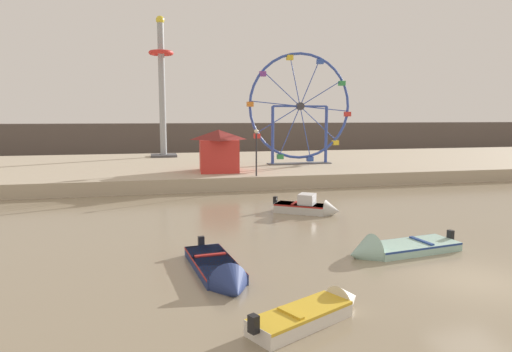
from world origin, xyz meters
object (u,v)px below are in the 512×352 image
at_px(motorboat_white_red_stripe, 316,311).
at_px(motorboat_seafoam, 389,249).
at_px(ferris_wheel_blue_frame, 300,109).
at_px(drop_tower_steel_tower, 162,88).
at_px(motorboat_navy_blue, 221,274).
at_px(carnival_booth_red_striped, 219,150).
at_px(promenade_lamp_near, 256,145).
at_px(motorboat_pale_grey, 310,207).

bearing_deg(motorboat_white_red_stripe, motorboat_seafoam, 17.91).
height_order(ferris_wheel_blue_frame, drop_tower_steel_tower, drop_tower_steel_tower).
height_order(motorboat_navy_blue, carnival_booth_red_striped, carnival_booth_red_striped).
bearing_deg(promenade_lamp_near, motorboat_navy_blue, -106.57).
bearing_deg(motorboat_pale_grey, motorboat_navy_blue, -90.97).
bearing_deg(promenade_lamp_near, motorboat_white_red_stripe, -98.67).
bearing_deg(drop_tower_steel_tower, carnival_booth_red_striped, -74.54).
height_order(motorboat_navy_blue, motorboat_seafoam, motorboat_seafoam).
bearing_deg(promenade_lamp_near, drop_tower_steel_tower, 109.31).
bearing_deg(ferris_wheel_blue_frame, carnival_booth_red_striped, -154.07).
height_order(drop_tower_steel_tower, carnival_booth_red_striped, drop_tower_steel_tower).
bearing_deg(motorboat_navy_blue, motorboat_seafoam, 93.75).
xyz_separation_m(motorboat_navy_blue, carnival_booth_red_striped, (3.07, 21.68, 2.59)).
bearing_deg(drop_tower_steel_tower, motorboat_seafoam, -77.19).
relative_size(motorboat_pale_grey, drop_tower_steel_tower, 0.25).
height_order(motorboat_white_red_stripe, motorboat_seafoam, motorboat_seafoam).
bearing_deg(motorboat_navy_blue, drop_tower_steel_tower, 175.13).
bearing_deg(promenade_lamp_near, motorboat_pale_grey, -82.99).
height_order(motorboat_pale_grey, motorboat_navy_blue, motorboat_pale_grey).
bearing_deg(motorboat_white_red_stripe, carnival_booth_red_striped, 60.91).
bearing_deg(motorboat_pale_grey, carnival_booth_red_striped, 139.57).
xyz_separation_m(motorboat_pale_grey, motorboat_navy_blue, (-6.49, -9.19, -0.16)).
bearing_deg(carnival_booth_red_striped, motorboat_seafoam, -74.84).
distance_m(motorboat_white_red_stripe, motorboat_seafoam, 6.93).
bearing_deg(ferris_wheel_blue_frame, motorboat_pale_grey, -106.23).
height_order(motorboat_white_red_stripe, ferris_wheel_blue_frame, ferris_wheel_blue_frame).
height_order(motorboat_pale_grey, promenade_lamp_near, promenade_lamp_near).
distance_m(ferris_wheel_blue_frame, drop_tower_steel_tower, 16.36).
distance_m(drop_tower_steel_tower, promenade_lamp_near, 19.90).
distance_m(motorboat_pale_grey, promenade_lamp_near, 9.49).
height_order(motorboat_seafoam, drop_tower_steel_tower, drop_tower_steel_tower).
xyz_separation_m(motorboat_white_red_stripe, drop_tower_steel_tower, (-3.04, 39.89, 8.29)).
distance_m(motorboat_seafoam, promenade_lamp_near, 17.24).
height_order(motorboat_navy_blue, ferris_wheel_blue_frame, ferris_wheel_blue_frame).
xyz_separation_m(motorboat_navy_blue, motorboat_seafoam, (7.00, 1.25, 0.00)).
bearing_deg(drop_tower_steel_tower, motorboat_pale_grey, -74.61).
relative_size(ferris_wheel_blue_frame, drop_tower_steel_tower, 0.68).
bearing_deg(motorboat_pale_grey, motorboat_white_red_stripe, -74.74).
relative_size(motorboat_pale_grey, motorboat_navy_blue, 0.71).
height_order(motorboat_white_red_stripe, promenade_lamp_near, promenade_lamp_near).
xyz_separation_m(motorboat_seafoam, carnival_booth_red_striped, (-3.93, 20.43, 2.59)).
relative_size(motorboat_navy_blue, drop_tower_steel_tower, 0.35).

